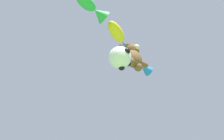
{
  "coord_description": "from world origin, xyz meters",
  "views": [
    {
      "loc": [
        -3.49,
        2.06,
        1.71
      ],
      "look_at": [
        -0.37,
        5.87,
        9.18
      ],
      "focal_mm": 35.0,
      "sensor_mm": 36.0,
      "label": 1
    }
  ],
  "objects_px": {
    "teddy_bear_kite": "(133,56)",
    "fish_kite_goldfin": "(121,40)",
    "soccer_ball_kite": "(120,58)",
    "fish_kite_emerald": "(93,8)",
    "fish_kite_cobalt": "(140,64)"
  },
  "relations": [
    {
      "from": "teddy_bear_kite",
      "to": "fish_kite_goldfin",
      "type": "relative_size",
      "value": 0.67
    },
    {
      "from": "teddy_bear_kite",
      "to": "soccer_ball_kite",
      "type": "relative_size",
      "value": 1.81
    },
    {
      "from": "fish_kite_emerald",
      "to": "fish_kite_goldfin",
      "type": "bearing_deg",
      "value": 11.64
    },
    {
      "from": "fish_kite_goldfin",
      "to": "soccer_ball_kite",
      "type": "bearing_deg",
      "value": -138.15
    },
    {
      "from": "fish_kite_cobalt",
      "to": "fish_kite_goldfin",
      "type": "xyz_separation_m",
      "value": [
        -1.76,
        -0.31,
        0.66
      ]
    },
    {
      "from": "teddy_bear_kite",
      "to": "fish_kite_cobalt",
      "type": "relative_size",
      "value": 0.87
    },
    {
      "from": "soccer_ball_kite",
      "to": "fish_kite_cobalt",
      "type": "relative_size",
      "value": 0.48
    },
    {
      "from": "teddy_bear_kite",
      "to": "fish_kite_goldfin",
      "type": "bearing_deg",
      "value": 68.63
    },
    {
      "from": "fish_kite_goldfin",
      "to": "fish_kite_emerald",
      "type": "xyz_separation_m",
      "value": [
        -2.55,
        -0.52,
        -0.18
      ]
    },
    {
      "from": "teddy_bear_kite",
      "to": "fish_kite_goldfin",
      "type": "xyz_separation_m",
      "value": [
        0.42,
        1.07,
        3.94
      ]
    },
    {
      "from": "fish_kite_cobalt",
      "to": "teddy_bear_kite",
      "type": "bearing_deg",
      "value": -147.65
    },
    {
      "from": "fish_kite_cobalt",
      "to": "fish_kite_goldfin",
      "type": "relative_size",
      "value": 0.78
    },
    {
      "from": "fish_kite_cobalt",
      "to": "fish_kite_emerald",
      "type": "distance_m",
      "value": 4.42
    },
    {
      "from": "fish_kite_goldfin",
      "to": "fish_kite_emerald",
      "type": "bearing_deg",
      "value": -168.36
    },
    {
      "from": "soccer_ball_kite",
      "to": "fish_kite_emerald",
      "type": "xyz_separation_m",
      "value": [
        -1.25,
        0.63,
        4.96
      ]
    }
  ]
}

